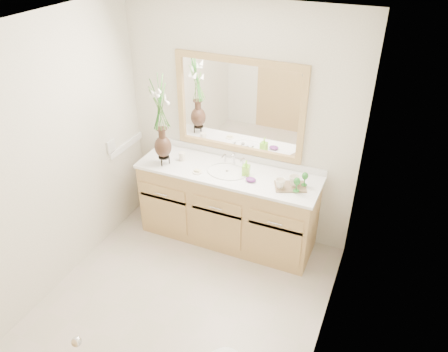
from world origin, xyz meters
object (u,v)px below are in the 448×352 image
at_px(soap_bottle, 246,169).
at_px(tumbler, 182,156).
at_px(tray, 290,187).
at_px(flower_vase, 160,113).

bearing_deg(soap_bottle, tumbler, 171.41).
bearing_deg(tray, soap_bottle, 151.93).
bearing_deg(tumbler, soap_bottle, -1.20).
distance_m(flower_vase, soap_bottle, 0.98).
relative_size(flower_vase, tray, 2.88).
distance_m(soap_bottle, tray, 0.46).
xyz_separation_m(flower_vase, tray, (1.29, 0.09, -0.55)).
xyz_separation_m(tumbler, tray, (1.16, -0.06, -0.04)).
height_order(tumbler, tray, tumbler).
bearing_deg(flower_vase, tumbler, 48.62).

